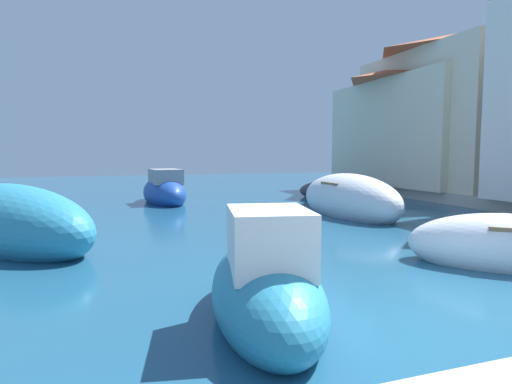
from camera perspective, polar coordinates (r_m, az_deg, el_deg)
The scene contains 10 objects.
ground at distance 6.44m, azimuth 20.66°, elevation -15.36°, with size 80.00×80.00×0.00m, color #1E5170.
moored_boat_0 at distance 11.87m, azimuth -29.97°, elevation -3.69°, with size 5.40×6.15×1.94m.
moored_boat_1 at distance 5.81m, azimuth 1.33°, elevation -12.55°, with size 2.07×3.68×1.82m.
moored_boat_2 at distance 9.82m, azimuth 30.15°, elevation -6.38°, with size 3.69×3.56×1.35m.
moored_boat_4 at distance 15.96m, azimuth 12.20°, elevation -1.03°, with size 2.15×5.63×1.93m.
moored_boat_6 at distance 21.95m, azimuth 10.91°, elevation 0.10°, with size 3.96×3.45×1.16m.
moored_boat_7 at distance 19.77m, azimuth -12.04°, elevation 0.06°, with size 2.10×4.41×1.86m.
waterfront_building_annex at distance 24.71m, azimuth 24.65°, elevation 9.85°, with size 6.07×9.06×7.77m.
waterfront_building_far at distance 26.10m, azimuth 21.64°, elevation 8.60°, with size 6.92×10.17×6.79m.
quayside_tree at distance 24.46m, azimuth 28.58°, elevation 6.46°, with size 2.27×2.27×3.70m.
Camera 1 is at (-3.91, -4.61, 2.22)m, focal length 30.24 mm.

